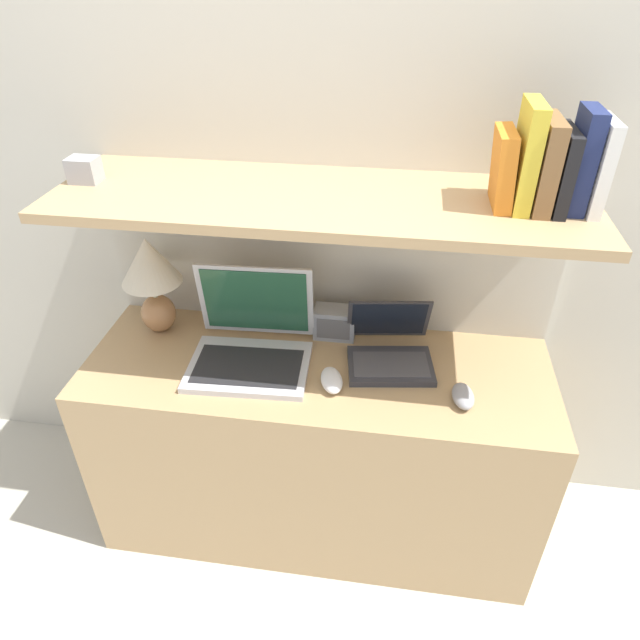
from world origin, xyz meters
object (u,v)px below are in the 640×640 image
object	(u,v)px
laptop_small	(390,350)
second_mouse	(463,396)
table_lamp	(151,273)
router_box	(335,323)
laptop_large	(251,344)
book_yellow	(526,156)
book_white	(598,166)
book_brown	(545,164)
computer_mouse	(332,380)
book_orange	(503,169)
book_navy	(582,161)
shelf_gadget	(84,170)
book_black	(561,170)

from	to	relation	value
laptop_small	second_mouse	bearing A→B (deg)	-36.70
table_lamp	second_mouse	size ratio (longest dim) A/B	2.94
second_mouse	router_box	distance (m)	0.48
router_box	laptop_large	bearing A→B (deg)	-145.71
laptop_small	book_yellow	size ratio (longest dim) A/B	1.14
book_white	book_brown	size ratio (longest dim) A/B	1.01
laptop_small	book_white	distance (m)	0.76
computer_mouse	book_orange	xyz separation A→B (m)	(0.40, 0.15, 0.61)
laptop_small	book_white	xyz separation A→B (m)	(0.46, -0.00, 0.61)
book_navy	book_brown	bearing A→B (deg)	180.00
laptop_large	book_white	world-z (taller)	book_white
book_white	book_orange	xyz separation A→B (m)	(-0.22, 0.00, -0.02)
second_mouse	shelf_gadget	xyz separation A→B (m)	(-1.09, 0.16, 0.55)
book_white	book_brown	xyz separation A→B (m)	(-0.12, 0.00, -0.00)
table_lamp	book_orange	bearing A→B (deg)	-3.52
second_mouse	router_box	size ratio (longest dim) A/B	0.86
laptop_small	book_white	world-z (taller)	book_white
second_mouse	laptop_small	bearing A→B (deg)	143.30
table_lamp	book_white	distance (m)	1.30
table_lamp	laptop_small	world-z (taller)	table_lamp
second_mouse	table_lamp	bearing A→B (deg)	167.32
book_yellow	book_orange	world-z (taller)	book_yellow
router_box	book_navy	size ratio (longest dim) A/B	0.55
book_brown	book_black	bearing A→B (deg)	0.00
laptop_small	book_black	world-z (taller)	book_black
computer_mouse	book_black	size ratio (longest dim) A/B	0.65
book_white	book_orange	world-z (taller)	book_white
book_navy	book_black	bearing A→B (deg)	180.00
computer_mouse	book_navy	size ratio (longest dim) A/B	0.53
table_lamp	second_mouse	bearing A→B (deg)	-12.68
book_white	book_black	distance (m)	0.08
book_orange	laptop_large	bearing A→B (deg)	-175.40
second_mouse	book_yellow	xyz separation A→B (m)	(0.07, 0.16, 0.64)
laptop_small	computer_mouse	xyz separation A→B (m)	(-0.16, -0.15, -0.02)
book_yellow	shelf_gadget	xyz separation A→B (m)	(-1.16, 0.00, -0.09)
computer_mouse	second_mouse	world-z (taller)	same
laptop_small	computer_mouse	size ratio (longest dim) A/B	2.25
second_mouse	book_brown	bearing A→B (deg)	53.57
laptop_small	book_black	bearing A→B (deg)	-0.20
computer_mouse	second_mouse	distance (m)	0.38
laptop_small	shelf_gadget	bearing A→B (deg)	-179.91
router_box	book_black	bearing A→B (deg)	-11.08
book_brown	book_orange	size ratio (longest dim) A/B	1.16
book_black	computer_mouse	bearing A→B (deg)	-164.92
second_mouse	book_brown	xyz separation A→B (m)	(0.12, 0.16, 0.62)
book_black	shelf_gadget	size ratio (longest dim) A/B	2.47
book_black	book_yellow	xyz separation A→B (m)	(-0.09, 0.00, 0.03)
second_mouse	shelf_gadget	bearing A→B (deg)	171.68
router_box	book_white	size ratio (longest dim) A/B	0.60
laptop_large	laptop_small	world-z (taller)	laptop_large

